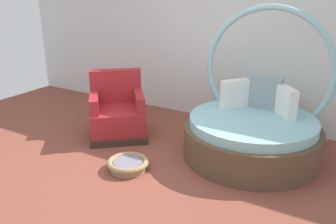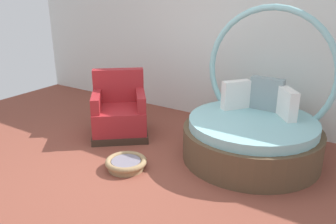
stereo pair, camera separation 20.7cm
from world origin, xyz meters
TOP-DOWN VIEW (x-y plane):
  - ground_plane at (0.00, 0.00)m, footprint 8.00×8.00m
  - back_wall at (0.00, 2.38)m, footprint 8.00×0.12m
  - round_daybed at (1.01, 1.30)m, footprint 1.75×1.75m
  - red_armchair at (-0.94, 0.93)m, footprint 1.12×1.12m
  - pet_basket at (-0.16, 0.13)m, footprint 0.51×0.51m

SIDE VIEW (x-z plane):
  - ground_plane at x=0.00m, z-range -0.02..0.00m
  - pet_basket at x=-0.16m, z-range 0.01..0.14m
  - red_armchair at x=-0.94m, z-range -0.14..0.80m
  - round_daybed at x=1.01m, z-range -0.58..1.33m
  - back_wall at x=0.00m, z-range 0.00..2.61m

